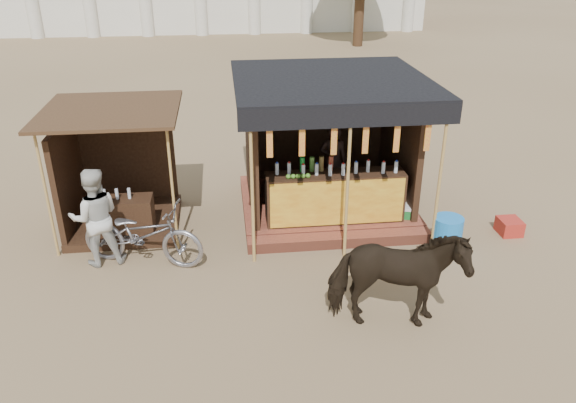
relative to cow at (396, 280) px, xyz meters
The scene contains 9 objects.
ground 1.58m from the cow, 159.83° to the left, with size 120.00×120.00×0.00m, color #846B4C.
main_stall 3.84m from the cow, 94.10° to the left, with size 3.60×3.61×2.78m.
secondary_stall 5.79m from the cow, 140.20° to the left, with size 2.40×2.40×2.38m.
cow is the anchor object (origin of this frame).
motorbike 4.36m from the cow, 149.76° to the left, with size 0.75×2.14×1.13m, color gray.
bystander 5.07m from the cow, 152.92° to the left, with size 0.85×0.66×1.75m, color beige.
blue_barrel 2.61m from the cow, 51.91° to the left, with size 0.53×0.53×0.64m, color blue.
red_crate 3.95m from the cow, 39.36° to the left, with size 0.40×0.44×0.29m, color #A6251B.
cooler 3.27m from the cow, 72.52° to the left, with size 0.73×0.58×0.46m.
Camera 1 is at (-1.00, -6.87, 5.16)m, focal length 35.00 mm.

